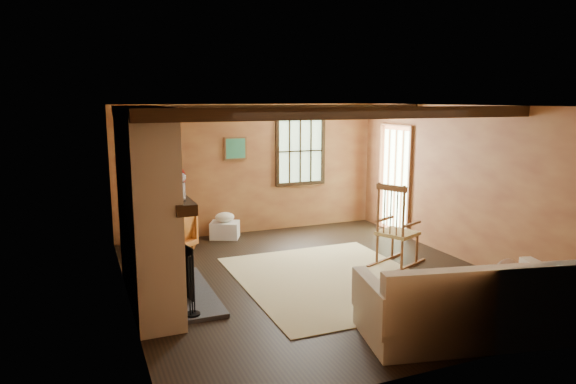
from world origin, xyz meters
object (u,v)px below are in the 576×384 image
fireplace (148,214)px  rocking_chair (396,231)px  sofa (468,309)px  laundry_basket (225,230)px  armchair (167,231)px

fireplace → rocking_chair: (3.61, 0.01, -0.57)m
rocking_chair → sofa: size_ratio=0.54×
laundry_basket → fireplace: bearing=-123.3°
armchair → fireplace: bearing=35.4°
fireplace → rocking_chair: bearing=0.2°
rocking_chair → armchair: 3.70m
sofa → laundry_basket: 4.98m
rocking_chair → laundry_basket: 3.19m
rocking_chair → sofa: 2.44m
fireplace → laundry_basket: 3.12m
rocking_chair → armchair: size_ratio=1.70×
laundry_basket → armchair: armchair is taller
laundry_basket → sofa: bearing=-74.8°
laundry_basket → rocking_chair: bearing=-51.2°
fireplace → sofa: bearing=-38.4°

